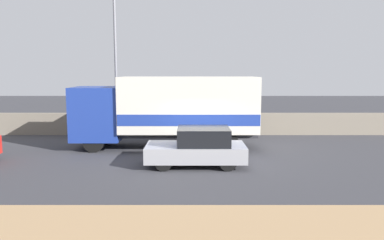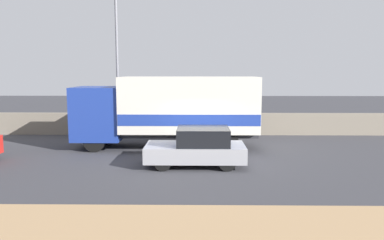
{
  "view_description": "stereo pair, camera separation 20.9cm",
  "coord_description": "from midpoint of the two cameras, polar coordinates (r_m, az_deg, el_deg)",
  "views": [
    {
      "loc": [
        -0.32,
        -14.44,
        3.66
      ],
      "look_at": [
        -0.32,
        1.41,
        1.56
      ],
      "focal_mm": 35.0,
      "sensor_mm": 36.0,
      "label": 1
    },
    {
      "loc": [
        -0.11,
        -14.44,
        3.66
      ],
      "look_at": [
        -0.32,
        1.41,
        1.56
      ],
      "focal_mm": 35.0,
      "sensor_mm": 36.0,
      "label": 2
    }
  ],
  "objects": [
    {
      "name": "ground_plane",
      "position": [
        14.9,
        0.85,
        -6.69
      ],
      "size": [
        80.0,
        80.0,
        0.0
      ],
      "primitive_type": "plane",
      "color": "#38383D"
    },
    {
      "name": "stone_wall_backdrop",
      "position": [
        21.47,
        0.59,
        -0.59
      ],
      "size": [
        60.0,
        0.35,
        1.25
      ],
      "color": "gray",
      "rests_on": "ground_plane"
    },
    {
      "name": "street_lamp",
      "position": [
        21.29,
        -11.84,
        9.66
      ],
      "size": [
        0.56,
        0.28,
        7.89
      ],
      "color": "slate",
      "rests_on": "ground_plane"
    },
    {
      "name": "box_truck",
      "position": [
        17.67,
        -3.57,
        1.65
      ],
      "size": [
        8.59,
        2.49,
        3.38
      ],
      "rotation": [
        0.0,
        0.0,
        3.14
      ],
      "color": "navy",
      "rests_on": "ground_plane"
    },
    {
      "name": "car_hatchback",
      "position": [
        14.48,
        0.55,
        -4.15
      ],
      "size": [
        3.81,
        1.84,
        1.49
      ],
      "rotation": [
        0.0,
        0.0,
        3.14
      ],
      "color": "#9E9EA3",
      "rests_on": "ground_plane"
    }
  ]
}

